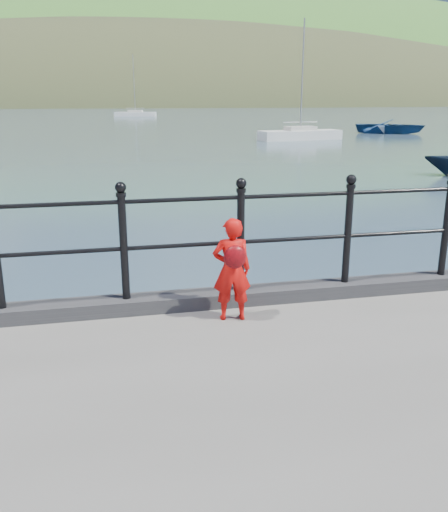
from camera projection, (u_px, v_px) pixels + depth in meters
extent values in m
plane|color=#2D4251|center=(185.00, 384.00, 6.13)|extent=(600.00, 600.00, 0.00)
cube|color=#28282B|center=(185.00, 300.00, 5.68)|extent=(60.00, 0.30, 0.15)
cylinder|color=black|center=(184.00, 245.00, 5.51)|extent=(18.00, 0.04, 0.04)
cylinder|color=black|center=(183.00, 200.00, 5.38)|extent=(18.00, 0.04, 0.04)
cylinder|color=black|center=(124.00, 249.00, 5.39)|extent=(0.08, 0.08, 1.05)
sphere|color=black|center=(121.00, 187.00, 5.22)|extent=(0.11, 0.11, 0.11)
cylinder|color=black|center=(241.00, 242.00, 5.64)|extent=(0.08, 0.08, 1.05)
sphere|color=black|center=(241.00, 183.00, 5.46)|extent=(0.11, 0.11, 0.11)
cylinder|color=black|center=(348.00, 236.00, 5.89)|extent=(0.08, 0.08, 1.05)
sphere|color=black|center=(351.00, 180.00, 5.71)|extent=(0.11, 0.11, 0.11)
cylinder|color=black|center=(446.00, 230.00, 6.13)|extent=(0.08, 0.08, 1.05)
ellipsoid|color=#333A21|center=(161.00, 149.00, 197.26)|extent=(400.00, 100.00, 88.00)
ellipsoid|color=#387026|center=(231.00, 161.00, 265.09)|extent=(600.00, 180.00, 156.00)
cube|color=silver|center=(64.00, 97.00, 172.34)|extent=(9.00, 6.00, 6.00)
cube|color=#4C4744|center=(63.00, 84.00, 171.21)|extent=(9.50, 6.50, 2.00)
cube|color=silver|center=(158.00, 97.00, 178.53)|extent=(9.00, 6.00, 6.00)
cube|color=#4C4744|center=(158.00, 84.00, 177.40)|extent=(9.50, 6.50, 2.00)
cube|color=silver|center=(237.00, 97.00, 184.10)|extent=(9.00, 6.00, 6.00)
cube|color=#4C4744|center=(237.00, 85.00, 182.97)|extent=(9.50, 6.50, 2.00)
imported|color=red|center=(232.00, 269.00, 5.27)|extent=(0.40, 0.28, 1.03)
ellipsoid|color=red|center=(235.00, 257.00, 5.10)|extent=(0.22, 0.11, 0.23)
imported|color=navy|center=(390.00, 126.00, 47.68)|extent=(7.19, 6.80, 1.21)
cube|color=white|center=(300.00, 137.00, 40.63)|extent=(6.52, 2.71, 0.90)
cube|color=beige|center=(300.00, 130.00, 40.48)|extent=(2.38, 1.56, 0.50)
cylinder|color=#A5A5A8|center=(302.00, 76.00, 39.40)|extent=(0.10, 0.10, 7.79)
cylinder|color=#A5A5A8|center=(301.00, 122.00, 40.33)|extent=(2.82, 0.50, 0.06)
cube|color=white|center=(135.00, 115.00, 88.72)|extent=(6.95, 3.54, 0.90)
cube|color=beige|center=(135.00, 112.00, 88.58)|extent=(2.60, 1.92, 0.50)
cylinder|color=#A5A5A8|center=(134.00, 84.00, 87.34)|extent=(0.10, 0.10, 8.88)
cylinder|color=#A5A5A8|center=(135.00, 108.00, 88.43)|extent=(2.92, 0.78, 0.06)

